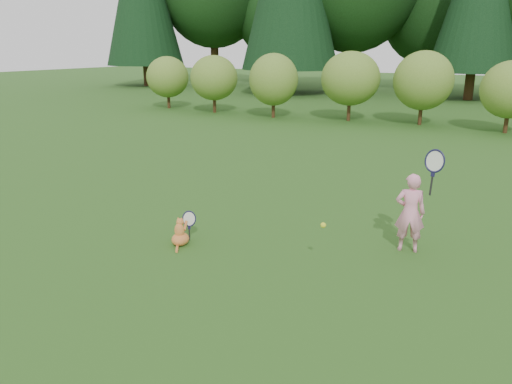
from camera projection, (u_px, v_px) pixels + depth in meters
The scene contains 5 objects.
ground at pixel (217, 249), 7.39m from camera, with size 100.00×100.00×0.00m, color #214D15.
shrub_row at pixel (422, 89), 17.79m from camera, with size 28.00×3.00×2.80m, color #567825, non-canonical shape.
child at pixel (411, 211), 7.15m from camera, with size 0.67×0.41×1.74m.
cat at pixel (180, 231), 7.48m from camera, with size 0.36×0.61×0.59m.
tennis_ball at pixel (323, 225), 6.46m from camera, with size 0.07×0.07×0.07m.
Camera 1 is at (3.93, -5.64, 2.89)m, focal length 35.00 mm.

